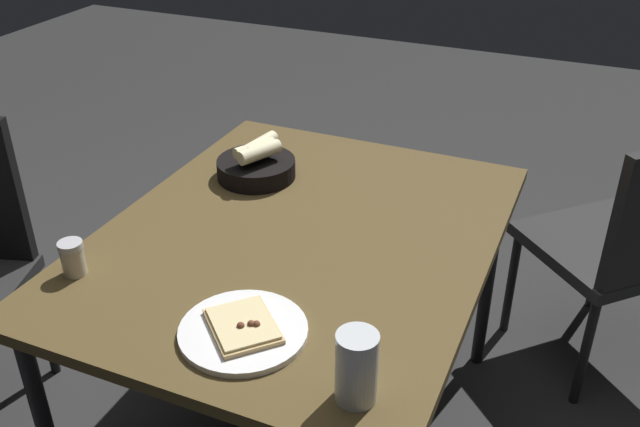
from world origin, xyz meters
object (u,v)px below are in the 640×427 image
object	(u,v)px
pizza_plate	(243,330)
pepper_shaker	(73,260)
bread_basket	(257,165)
chair_far	(630,240)
dining_table	(298,252)
beer_glass	(356,371)

from	to	relation	value
pizza_plate	pepper_shaker	xyz separation A→B (m)	(0.04, 0.45, 0.03)
bread_basket	pepper_shaker	size ratio (longest dim) A/B	2.68
bread_basket	chair_far	bearing A→B (deg)	-66.78
bread_basket	chair_far	xyz separation A→B (m)	(0.44, -1.02, -0.25)
dining_table	pizza_plate	bearing A→B (deg)	-170.99
dining_table	chair_far	xyz separation A→B (m)	(0.67, -0.79, -0.16)
beer_glass	pepper_shaker	xyz separation A→B (m)	(0.11, 0.72, -0.02)
dining_table	beer_glass	xyz separation A→B (m)	(-0.47, -0.33, 0.12)
pepper_shaker	chair_far	world-z (taller)	chair_far
beer_glass	pepper_shaker	bearing A→B (deg)	81.30
bread_basket	dining_table	bearing A→B (deg)	-134.73
dining_table	pizza_plate	xyz separation A→B (m)	(-0.39, -0.06, 0.07)
chair_far	pepper_shaker	bearing A→B (deg)	131.20
beer_glass	pepper_shaker	world-z (taller)	beer_glass
pizza_plate	pepper_shaker	bearing A→B (deg)	85.53
bread_basket	beer_glass	distance (m)	0.90
dining_table	pizza_plate	distance (m)	0.40
pizza_plate	chair_far	world-z (taller)	chair_far
bread_basket	beer_glass	size ratio (longest dim) A/B	1.57
dining_table	bread_basket	size ratio (longest dim) A/B	5.28
pepper_shaker	bread_basket	bearing A→B (deg)	-14.60
dining_table	beer_glass	bearing A→B (deg)	-144.68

